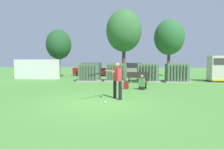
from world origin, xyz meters
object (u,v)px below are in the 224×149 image
(transformer_mid_west, at_px, (117,73))
(sports_ball, at_px, (105,102))
(batter, at_px, (116,79))
(parked_car_leftmost, at_px, (91,70))
(transformer_east, at_px, (177,73))
(seated_spectator, at_px, (142,84))
(backpack, at_px, (126,86))
(transformer_west, at_px, (90,73))
(transformer_mid_east, at_px, (147,73))
(park_bench, at_px, (138,77))
(parked_car_left_of_center, at_px, (132,70))
(generator_enclosure, at_px, (217,69))

(transformer_mid_west, distance_m, sports_ball, 9.29)
(batter, height_order, parked_car_leftmost, batter)
(transformer_east, bearing_deg, sports_ball, -120.14)
(batter, relative_size, seated_spectator, 1.81)
(batter, height_order, backpack, batter)
(transformer_west, relative_size, seated_spectator, 2.18)
(transformer_mid_east, distance_m, sports_ball, 9.49)
(parked_car_leftmost, bearing_deg, transformer_west, -79.57)
(transformer_east, height_order, park_bench, transformer_east)
(sports_ball, bearing_deg, parked_car_left_of_center, 84.99)
(transformer_west, bearing_deg, seated_spectator, -46.88)
(transformer_mid_east, bearing_deg, transformer_west, -178.20)
(transformer_west, xyz_separation_m, batter, (2.94, -7.96, 0.19))
(park_bench, relative_size, parked_car_left_of_center, 0.42)
(generator_enclosure, distance_m, park_bench, 7.28)
(transformer_mid_east, distance_m, parked_car_left_of_center, 7.43)
(park_bench, relative_size, backpack, 4.18)
(backpack, bearing_deg, parked_car_left_of_center, 87.11)
(seated_spectator, xyz_separation_m, parked_car_leftmost, (-5.64, 11.48, 0.38))
(park_bench, bearing_deg, parked_car_leftmost, 125.73)
(parked_car_leftmost, bearing_deg, transformer_mid_east, -45.85)
(transformer_mid_east, relative_size, parked_car_leftmost, 0.48)
(transformer_mid_west, relative_size, parked_car_left_of_center, 0.48)
(backpack, bearing_deg, park_bench, 75.47)
(sports_ball, bearing_deg, park_bench, 77.56)
(generator_enclosure, distance_m, backpack, 9.59)
(transformer_mid_east, bearing_deg, parked_car_left_of_center, 99.44)
(transformer_east, xyz_separation_m, sports_ball, (-5.17, -8.90, -0.74))
(parked_car_leftmost, bearing_deg, backpack, -67.83)
(batter, bearing_deg, parked_car_left_of_center, 86.22)
(backpack, distance_m, parked_car_leftmost, 12.21)
(transformer_east, distance_m, generator_enclosure, 3.76)
(transformer_mid_west, relative_size, backpack, 4.77)
(batter, distance_m, seated_spectator, 3.62)
(transformer_mid_east, height_order, backpack, transformer_mid_east)
(sports_ball, bearing_deg, transformer_west, 105.81)
(park_bench, height_order, seated_spectator, seated_spectator)
(seated_spectator, relative_size, parked_car_left_of_center, 0.22)
(seated_spectator, height_order, parked_car_left_of_center, parked_car_left_of_center)
(transformer_mid_west, xyz_separation_m, parked_car_left_of_center, (1.54, 7.15, -0.04))
(transformer_west, height_order, transformer_east, same)
(park_bench, bearing_deg, sports_ball, -102.44)
(seated_spectator, bearing_deg, parked_car_left_of_center, 92.03)
(backpack, distance_m, parked_car_left_of_center, 12.03)
(backpack, bearing_deg, seated_spectator, -9.89)
(sports_ball, height_order, parked_car_leftmost, parked_car_leftmost)
(batter, bearing_deg, backpack, 83.14)
(park_bench, distance_m, parked_car_leftmost, 9.48)
(transformer_east, distance_m, seated_spectator, 5.74)
(transformer_east, height_order, sports_ball, transformer_east)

